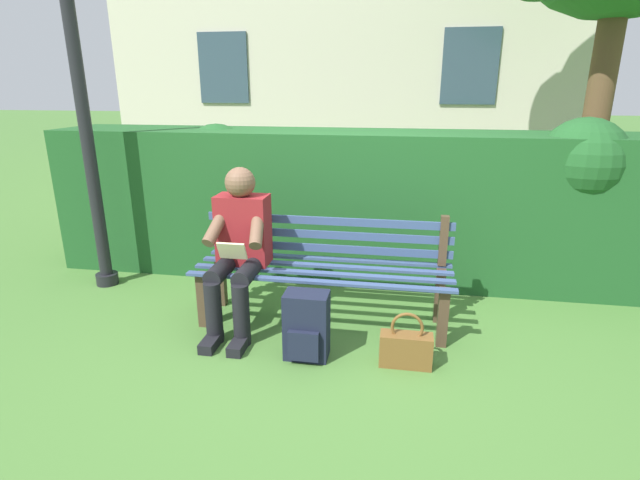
# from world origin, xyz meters

# --- Properties ---
(ground) EXTENTS (60.00, 60.00, 0.00)m
(ground) POSITION_xyz_m (0.00, 0.00, 0.00)
(ground) COLOR #477533
(park_bench) EXTENTS (1.90, 0.53, 0.83)m
(park_bench) POSITION_xyz_m (0.00, -0.08, 0.44)
(park_bench) COLOR #4C3828
(park_bench) RESTS_ON ground
(person_seated) EXTENTS (0.44, 0.73, 1.18)m
(person_seated) POSITION_xyz_m (0.60, 0.10, 0.62)
(person_seated) COLOR maroon
(person_seated) RESTS_ON ground
(hedge_backdrop) EXTENTS (5.86, 0.86, 1.49)m
(hedge_backdrop) POSITION_xyz_m (-0.27, -1.10, 0.71)
(hedge_backdrop) COLOR #1E5123
(hedge_backdrop) RESTS_ON ground
(backpack) EXTENTS (0.29, 0.26, 0.46)m
(backpack) POSITION_xyz_m (0.02, 0.48, 0.22)
(backpack) COLOR #191E33
(backpack) RESTS_ON ground
(handbag) EXTENTS (0.33, 0.13, 0.37)m
(handbag) POSITION_xyz_m (-0.63, 0.48, 0.12)
(handbag) COLOR brown
(handbag) RESTS_ON ground
(lamp_post) EXTENTS (0.28, 0.28, 3.33)m
(lamp_post) POSITION_xyz_m (2.06, -0.42, 2.07)
(lamp_post) COLOR black
(lamp_post) RESTS_ON ground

